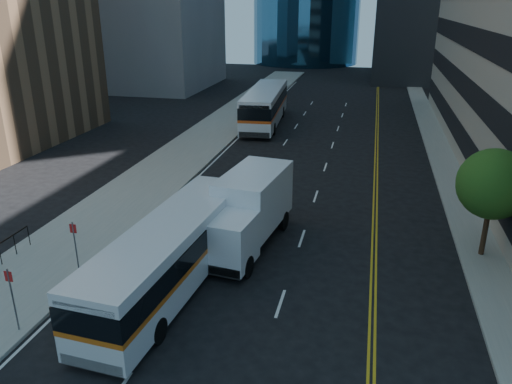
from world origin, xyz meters
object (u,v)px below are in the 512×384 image
at_px(street_tree, 493,184).
at_px(bus_front, 171,253).
at_px(bus_rear, 265,105).
at_px(box_truck, 247,211).

xyz_separation_m(street_tree, bus_front, (-13.12, -5.83, -2.02)).
relative_size(bus_front, bus_rear, 0.87).
bearing_deg(bus_rear, street_tree, -61.15).
bearing_deg(box_truck, street_tree, 14.48).
height_order(bus_front, bus_rear, bus_rear).
bearing_deg(bus_rear, bus_front, -89.34).
relative_size(street_tree, box_truck, 0.68).
xyz_separation_m(street_tree, bus_rear, (-15.60, 24.10, -1.78)).
relative_size(street_tree, bus_rear, 0.38).
bearing_deg(box_truck, bus_rear, 107.73).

